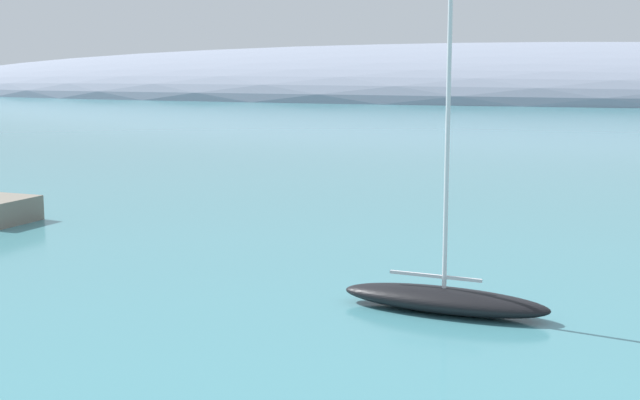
# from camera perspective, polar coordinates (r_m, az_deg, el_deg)

# --- Properties ---
(distant_ridge) EXTENTS (347.14, 88.29, 25.05)m
(distant_ridge) POSITION_cam_1_polar(r_m,az_deg,el_deg) (207.74, 13.85, 6.51)
(distant_ridge) COLOR gray
(distant_ridge) RESTS_ON ground
(sailboat_black_near_shore) EXTENTS (6.82, 2.61, 10.06)m
(sailboat_black_near_shore) POSITION_cam_1_polar(r_m,az_deg,el_deg) (27.90, 8.08, -6.27)
(sailboat_black_near_shore) COLOR black
(sailboat_black_near_shore) RESTS_ON water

